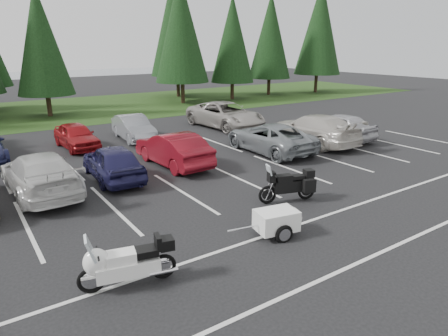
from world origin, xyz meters
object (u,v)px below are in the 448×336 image
car_near_3 (40,173)px  car_near_7 (313,129)px  car_near_8 (338,126)px  car_far_4 (226,115)px  car_near_6 (270,138)px  car_near_5 (173,149)px  car_far_2 (76,136)px  car_far_3 (134,128)px  touring_motorcycle (127,259)px  adventure_motorcycle (288,182)px  car_near_4 (113,162)px  cargo_trailer (276,223)px

car_near_3 → car_near_7: car_near_7 is taller
car_near_8 → car_far_4: car_far_4 is taller
car_near_6 → car_near_7: bearing=179.8°
car_near_5 → car_far_2: 6.41m
car_far_3 → touring_motorcycle: bearing=-108.4°
car_near_3 → car_near_7: 14.15m
car_far_3 → adventure_motorcycle: 12.18m
car_near_4 → car_near_7: car_near_7 is taller
car_near_4 → touring_motorcycle: (-2.34, -7.67, -0.04)m
car_near_6 → cargo_trailer: car_near_6 is taller
car_near_5 → cargo_trailer: car_near_5 is taller
car_near_5 → adventure_motorcycle: 6.39m
car_near_7 → adventure_motorcycle: bearing=38.6°
car_near_3 → car_near_6: bearing=177.2°
car_near_5 → car_near_7: (8.40, -0.65, 0.06)m
car_far_3 → car_near_4: bearing=-114.6°
car_near_3 → car_near_7: bearing=177.2°
car_far_3 → adventure_motorcycle: adventure_motorcycle is taller
car_near_7 → car_near_6: bearing=-0.4°
car_near_6 → adventure_motorcycle: 6.91m
car_near_3 → car_far_4: car_far_4 is taller
car_far_4 → adventure_motorcycle: (-5.64, -12.11, -0.12)m
car_near_7 → cargo_trailer: 11.80m
car_near_3 → car_far_4: bearing=-155.5°
car_near_6 → car_near_7: 3.13m
car_near_8 → adventure_motorcycle: 10.69m
car_far_4 → adventure_motorcycle: car_far_4 is taller
touring_motorcycle → car_near_8: bearing=38.0°
car_near_5 → car_far_2: size_ratio=1.18×
car_far_4 → car_near_5: bearing=-144.1°
car_near_7 → car_far_3: 10.28m
car_near_7 → car_far_3: car_near_7 is taller
car_far_2 → adventure_motorcycle: adventure_motorcycle is taller
car_near_8 → cargo_trailer: (-11.19, -7.36, -0.38)m
car_near_3 → car_far_2: bearing=-117.2°
car_near_8 → car_far_4: (-3.47, 6.53, 0.06)m
car_near_4 → car_far_2: car_near_4 is taller
cargo_trailer → touring_motorcycle: bearing=-168.8°
car_near_6 → car_far_2: 10.29m
car_far_3 → cargo_trailer: (-1.27, -13.93, -0.31)m
car_near_8 → adventure_motorcycle: size_ratio=1.93×
car_far_2 → car_far_3: 3.29m
car_near_5 → car_far_2: car_near_5 is taller
car_near_7 → cargo_trailer: bearing=39.2°
car_near_3 → car_far_3: size_ratio=1.25×
car_far_4 → car_far_2: bearing=176.3°
car_near_3 → car_near_6: 11.01m
car_near_4 → car_near_7: (11.36, -0.28, 0.09)m
car_near_8 → cargo_trailer: bearing=29.5°
car_far_2 → cargo_trailer: 13.94m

